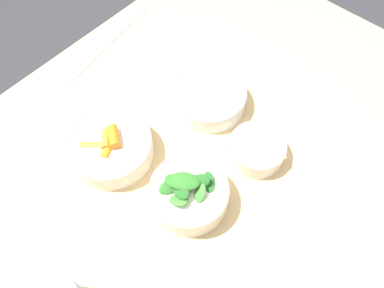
% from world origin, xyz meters
% --- Properties ---
extents(ground_plane, '(10.00, 10.00, 0.00)m').
position_xyz_m(ground_plane, '(0.00, 0.00, 0.00)').
color(ground_plane, '#2D2D33').
extents(dining_table, '(1.27, 0.96, 0.77)m').
position_xyz_m(dining_table, '(0.00, 0.00, 0.67)').
color(dining_table, tan).
rests_on(dining_table, ground_plane).
extents(bowl_carrots, '(0.18, 0.18, 0.07)m').
position_xyz_m(bowl_carrots, '(-0.11, 0.16, 0.80)').
color(bowl_carrots, silver).
rests_on(bowl_carrots, dining_table).
extents(bowl_greens, '(0.16, 0.16, 0.09)m').
position_xyz_m(bowl_greens, '(-0.08, -0.03, 0.81)').
color(bowl_greens, silver).
rests_on(bowl_greens, dining_table).
extents(bowl_beans_hotdog, '(0.17, 0.17, 0.05)m').
position_xyz_m(bowl_beans_hotdog, '(0.13, 0.09, 0.80)').
color(bowl_beans_hotdog, silver).
rests_on(bowl_beans_hotdog, dining_table).
extents(bowl_cookies, '(0.12, 0.12, 0.05)m').
position_xyz_m(bowl_cookies, '(0.09, -0.07, 0.80)').
color(bowl_cookies, silver).
rests_on(bowl_cookies, dining_table).
extents(ruler, '(0.32, 0.08, 0.00)m').
position_xyz_m(ruler, '(0.11, 0.42, 0.77)').
color(ruler, silver).
rests_on(ruler, dining_table).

